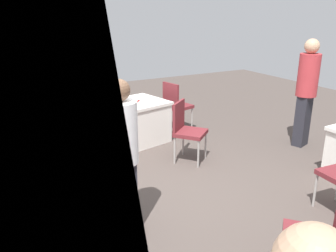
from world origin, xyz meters
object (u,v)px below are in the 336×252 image
person_attendee_standing (122,151)px  yarn_ball (103,107)px  person_attendee_browsing (307,87)px  table_foreground (119,126)px  laptop_silver (106,104)px  chair_by_pillar (176,103)px  chair_tucked_left (53,144)px  scissors_red (138,101)px  chair_aisle (321,235)px  chair_tucked_right (186,128)px

person_attendee_standing → yarn_ball: 2.22m
person_attendee_standing → person_attendee_browsing: size_ratio=0.91×
table_foreground → person_attendee_standing: person_attendee_standing is taller
person_attendee_standing → laptop_silver: size_ratio=4.14×
table_foreground → laptop_silver: (0.20, -0.06, 0.41)m
person_attendee_standing → laptop_silver: bearing=-88.2°
chair_by_pillar → table_foreground: bearing=-92.5°
chair_tucked_left → table_foreground: bearing=-86.3°
chair_by_pillar → scissors_red: size_ratio=5.37×
chair_tucked_left → person_attendee_standing: size_ratio=0.58×
table_foreground → chair_aisle: 3.93m
chair_by_pillar → yarn_ball: (1.57, 0.40, 0.24)m
chair_aisle → laptop_silver: 4.00m
laptop_silver → scissors_red: (-0.58, -0.01, -0.04)m
person_attendee_browsing → yarn_ball: 3.40m
chair_tucked_left → chair_aisle: (-1.49, 3.11, 0.01)m
chair_tucked_left → yarn_ball: bearing=-84.8°
chair_tucked_left → yarn_ball: (-0.93, -0.63, 0.24)m
chair_tucked_right → chair_by_pillar: bearing=-152.1°
table_foreground → chair_aisle: size_ratio=1.92×
yarn_ball → chair_by_pillar: bearing=-165.8°
chair_aisle → person_attendee_standing: 1.95m
person_attendee_standing → scissors_red: person_attendee_standing is taller
person_attendee_browsing → scissors_red: bearing=-50.2°
chair_tucked_right → person_attendee_browsing: size_ratio=0.52×
chair_aisle → person_attendee_browsing: 3.58m
chair_tucked_left → yarn_ball: 1.15m
laptop_silver → yarn_ball: bearing=38.7°
chair_tucked_left → scissors_red: bearing=-91.0°
table_foreground → chair_by_pillar: chair_by_pillar is taller
table_foreground → chair_tucked_right: (-0.69, 1.07, 0.17)m
chair_by_pillar → person_attendee_browsing: (-1.56, 1.69, 0.47)m
yarn_ball → chair_tucked_left: bearing=34.2°
chair_aisle → scissors_red: 3.99m
person_attendee_browsing → table_foreground: bearing=-45.5°
laptop_silver → scissors_red: 0.58m
chair_aisle → chair_by_pillar: bearing=33.6°
table_foreground → chair_aisle: (-0.23, 3.92, 0.19)m
chair_aisle → scissors_red: size_ratio=5.39×
chair_tucked_right → scissors_red: chair_tucked_right is taller
chair_tucked_left → yarn_ball: size_ratio=8.33×
chair_aisle → laptop_silver: (0.43, -3.97, 0.21)m
table_foreground → chair_tucked_left: bearing=32.7°
laptop_silver → yarn_ball: (0.13, 0.23, 0.02)m
laptop_silver → scissors_red: size_ratio=2.23×
chair_aisle → yarn_ball: (0.56, -3.74, 0.23)m
chair_aisle → laptop_silver: size_ratio=2.41×
person_attendee_browsing → yarn_ball: person_attendee_browsing is taller
chair_by_pillar → person_attendee_standing: person_attendee_standing is taller
chair_tucked_right → chair_aisle: size_ratio=0.98×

